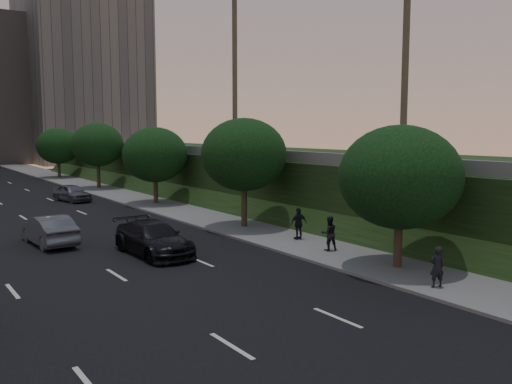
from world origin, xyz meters
TOP-DOWN VIEW (x-y plane):
  - road_surface at (0.00, 30.00)m, footprint 16.00×140.00m
  - sidewalk_right at (10.25, 30.00)m, footprint 4.50×140.00m
  - embankment at (22.00, 28.00)m, footprint 18.00×90.00m
  - parapet_wall at (13.50, 28.00)m, footprint 0.35×90.00m
  - office_block_right at (24.00, 96.00)m, footprint 20.00×22.00m
  - tree_right_a at (10.30, 8.00)m, footprint 5.20×5.20m
  - tree_right_b at (10.30, 20.00)m, footprint 5.20×5.20m
  - tree_right_c at (10.30, 33.00)m, footprint 5.20×5.20m
  - tree_right_d at (10.30, 47.00)m, footprint 5.20×5.20m
  - tree_right_e at (10.30, 62.00)m, footprint 5.20×5.20m
  - sedan_mid_left at (-0.74, 21.87)m, footprint 1.98×4.89m
  - sedan_near_right at (2.83, 16.62)m, footprint 2.41×5.59m
  - sedan_far_right at (5.25, 38.75)m, footprint 2.59×4.58m
  - pedestrian_a at (9.13, 5.11)m, footprint 0.66×0.56m
  - pedestrian_b at (10.03, 12.06)m, footprint 1.00×0.90m
  - pedestrian_c at (10.54, 15.03)m, footprint 1.04×0.49m

SIDE VIEW (x-z plane):
  - road_surface at x=0.00m, z-range 0.00..0.02m
  - sidewalk_right at x=10.25m, z-range 0.00..0.15m
  - sedan_far_right at x=5.25m, z-range 0.00..1.47m
  - sedan_mid_left at x=-0.74m, z-range 0.00..1.58m
  - sedan_near_right at x=2.83m, z-range 0.00..1.60m
  - pedestrian_a at x=9.13m, z-range 0.15..1.70m
  - pedestrian_b at x=10.03m, z-range 0.15..1.83m
  - pedestrian_c at x=10.54m, z-range 0.15..1.87m
  - embankment at x=22.00m, z-range 0.00..4.00m
  - tree_right_a at x=10.30m, z-range 0.90..7.14m
  - tree_right_c at x=10.30m, z-range 0.90..7.14m
  - tree_right_e at x=10.30m, z-range 0.90..7.14m
  - parapet_wall at x=13.50m, z-range 4.00..4.70m
  - tree_right_b at x=10.30m, z-range 1.15..7.88m
  - tree_right_d at x=10.30m, z-range 1.15..7.88m
  - office_block_right at x=24.00m, z-range 0.00..36.00m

